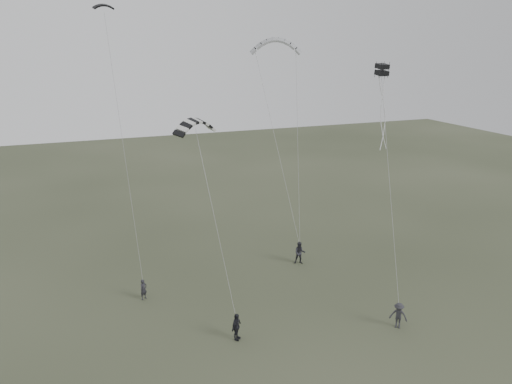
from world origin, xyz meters
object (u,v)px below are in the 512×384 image
object	(u,v)px
flyer_far	(398,315)
kite_striped	(195,121)
kite_box	(382,70)
flyer_center	(236,327)
kite_dark_small	(103,5)
flyer_right	(300,253)
kite_pale_large	(276,40)
flyer_left	(144,289)

from	to	relation	value
flyer_far	kite_striped	size ratio (longest dim) A/B	0.57
flyer_far	kite_box	bearing A→B (deg)	115.45
flyer_center	kite_dark_small	world-z (taller)	kite_dark_small
flyer_center	kite_dark_small	distance (m)	22.18
flyer_center	kite_dark_small	size ratio (longest dim) A/B	1.29
kite_dark_small	kite_box	distance (m)	18.90
flyer_right	kite_dark_small	size ratio (longest dim) A/B	1.39
flyer_right	kite_box	size ratio (longest dim) A/B	2.47
kite_box	kite_dark_small	bearing A→B (deg)	158.41
kite_pale_large	flyer_left	bearing A→B (deg)	-129.65
flyer_center	kite_striped	bearing A→B (deg)	60.96
flyer_left	flyer_right	world-z (taller)	flyer_right
flyer_far	kite_box	distance (m)	16.22
kite_pale_large	kite_box	distance (m)	10.22
flyer_right	kite_striped	xyz separation A→B (m)	(-9.34, -4.25, 11.78)
flyer_right	kite_dark_small	distance (m)	23.11
flyer_left	kite_dark_small	bearing A→B (deg)	70.44
flyer_right	kite_striped	bearing A→B (deg)	-134.18
kite_striped	flyer_far	bearing A→B (deg)	-61.06
flyer_far	kite_dark_small	xyz separation A→B (m)	(-15.10, 13.17, 18.68)
kite_striped	kite_box	distance (m)	13.41
flyer_left	kite_box	world-z (taller)	kite_box
kite_pale_large	kite_striped	size ratio (longest dim) A/B	1.38
flyer_right	kite_pale_large	xyz separation A→B (m)	(-0.09, 5.18, 16.50)
kite_box	flyer_right	bearing A→B (deg)	131.83
kite_pale_large	flyer_right	bearing A→B (deg)	-66.12
kite_pale_large	kite_box	xyz separation A→B (m)	(3.88, -9.25, -1.98)
flyer_far	flyer_left	bearing A→B (deg)	-169.87
kite_dark_small	kite_pale_large	distance (m)	13.86
flyer_left	kite_box	distance (m)	22.26
flyer_center	kite_striped	size ratio (longest dim) A/B	0.58
flyer_right	flyer_far	bearing A→B (deg)	-60.23
flyer_left	flyer_right	distance (m)	12.78
kite_pale_large	kite_striped	xyz separation A→B (m)	(-9.25, -9.43, -4.72)
kite_dark_small	kite_box	bearing A→B (deg)	-29.80
flyer_left	flyer_far	size ratio (longest dim) A/B	0.87
flyer_center	kite_box	size ratio (longest dim) A/B	2.29
kite_pale_large	kite_box	world-z (taller)	kite_pale_large
flyer_left	kite_pale_large	world-z (taller)	kite_pale_large
flyer_left	kite_dark_small	distance (m)	19.18
flyer_far	kite_dark_small	size ratio (longest dim) A/B	1.28
flyer_right	kite_striped	world-z (taller)	kite_striped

